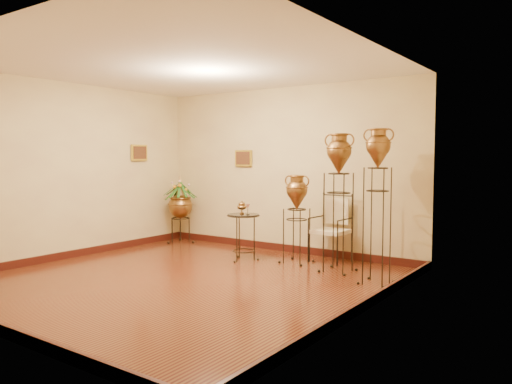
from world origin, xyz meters
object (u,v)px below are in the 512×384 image
Objects in this scene: amphora_tall at (377,204)px; planter_urn at (180,203)px; armchair at (330,228)px; side_table at (243,236)px; amphora_mid at (339,202)px.

amphora_tall is 1.50× the size of planter_urn.
planter_urn is at bearing -176.81° from armchair.
side_table is at bearing -147.29° from armchair.
amphora_tall is 1.01× the size of amphora_mid.
amphora_mid is 1.48× the size of planter_urn.
planter_urn is 2.10m from side_table.
side_table is (-1.17, -0.68, -0.14)m from armchair.
side_table is (-1.56, -0.14, -0.62)m from amphora_mid.
planter_urn is 1.29× the size of armchair.
armchair is (-1.10, 0.87, -0.50)m from amphora_tall.
amphora_mid reaches higher than planter_urn.
amphora_mid is at bearing 5.00° from side_table.
side_table is at bearing -17.97° from planter_urn.
armchair is (3.13, 0.04, -0.23)m from planter_urn.
amphora_tall reaches higher than side_table.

